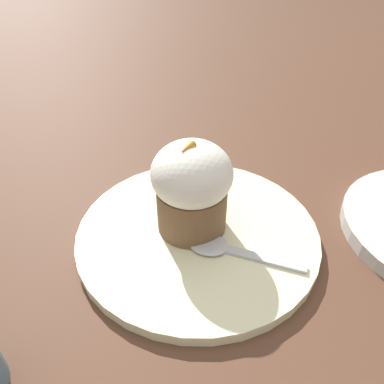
{
  "coord_description": "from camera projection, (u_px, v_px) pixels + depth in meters",
  "views": [
    {
      "loc": [
        0.24,
        0.19,
        0.3
      ],
      "look_at": [
        -0.0,
        -0.01,
        0.06
      ],
      "focal_mm": 35.0,
      "sensor_mm": 36.0,
      "label": 1
    }
  ],
  "objects": [
    {
      "name": "ground_plane",
      "position": [
        198.0,
        237.0,
        0.42
      ],
      "size": [
        4.0,
        4.0,
        0.0
      ],
      "primitive_type": "plane",
      "color": "#513323"
    },
    {
      "name": "dessert_plate",
      "position": [
        198.0,
        233.0,
        0.42
      ],
      "size": [
        0.27,
        0.27,
        0.01
      ],
      "color": "beige",
      "rests_on": "ground_plane"
    },
    {
      "name": "carrot_cake",
      "position": [
        192.0,
        187.0,
        0.39
      ],
      "size": [
        0.08,
        0.08,
        0.11
      ],
      "color": "brown",
      "rests_on": "dessert_plate"
    },
    {
      "name": "spoon",
      "position": [
        222.0,
        248.0,
        0.39
      ],
      "size": [
        0.06,
        0.12,
        0.01
      ],
      "color": "#B7B7BC",
      "rests_on": "dessert_plate"
    }
  ]
}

